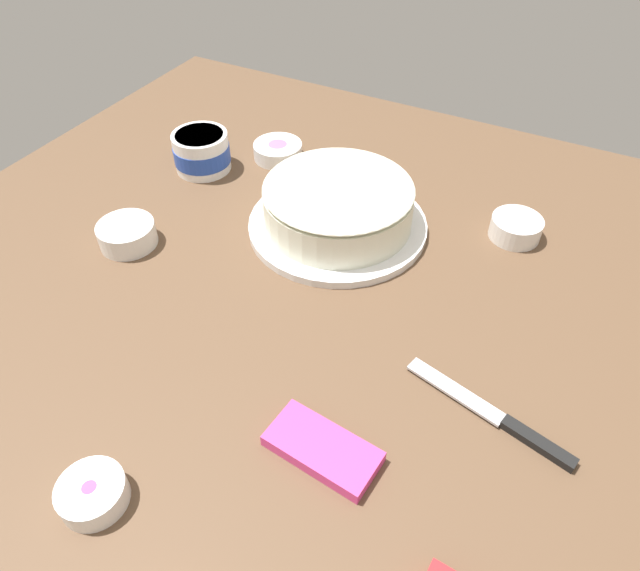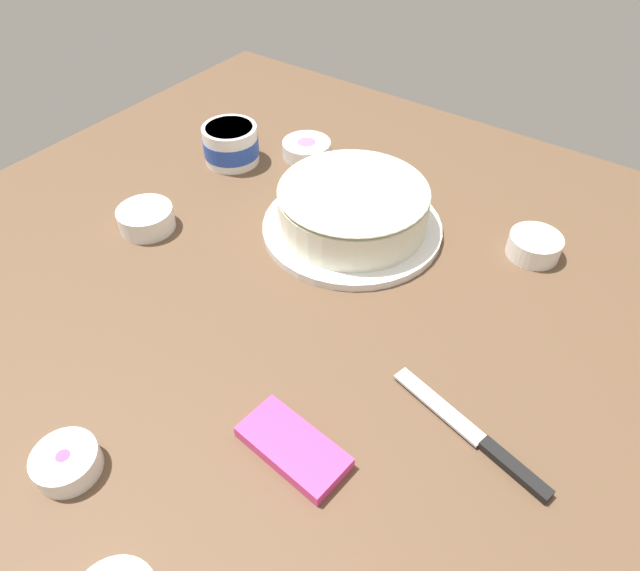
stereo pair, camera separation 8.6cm
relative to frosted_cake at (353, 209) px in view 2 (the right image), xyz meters
The scene contains 9 objects.
ground_plane 0.29m from the frosted_cake, 71.89° to the right, with size 1.54×1.54×0.00m, color brown.
frosted_cake is the anchor object (origin of this frame).
frosting_tub 0.33m from the frosted_cake, behind, with size 0.11×0.11×0.08m.
spreading_knife 0.45m from the frosted_cake, 35.91° to the right, with size 0.23×0.08×0.01m.
sprinkle_bowl_orange 0.36m from the frosted_cake, 145.52° to the right, with size 0.10×0.10×0.04m.
sprinkle_bowl_yellow 0.31m from the frosted_cake, 23.31° to the left, with size 0.09×0.09×0.04m.
sprinkle_bowl_pink 0.26m from the frosted_cake, 144.24° to the left, with size 0.10×0.10×0.03m.
sprinkle_bowl_rainbow 0.58m from the frosted_cake, 92.05° to the right, with size 0.08×0.08×0.03m.
candy_box_upper 0.44m from the frosted_cake, 65.93° to the right, with size 0.14×0.07×0.02m, color #E53D8E.
Camera 2 is at (0.33, -0.41, 0.63)m, focal length 32.25 mm.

